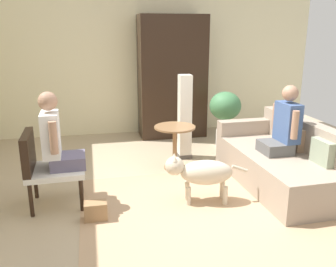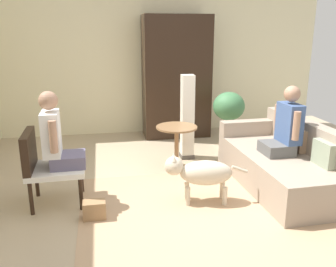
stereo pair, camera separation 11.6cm
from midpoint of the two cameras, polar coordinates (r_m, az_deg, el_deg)
ground_plane at (r=4.22m, az=5.60°, el=-10.63°), size 7.43×7.43×0.00m
back_wall at (r=6.87m, az=-1.51°, el=12.31°), size 6.30×0.12×2.90m
area_rug at (r=3.99m, az=8.11°, el=-12.27°), size 2.83×2.37×0.01m
couch at (r=4.76m, az=18.38°, el=-4.47°), size 0.96×1.95×0.80m
armchair at (r=4.17m, az=-18.14°, el=-4.38°), size 0.63×0.57×0.84m
person_on_couch at (r=4.59m, az=18.76°, el=0.99°), size 0.41×0.52×0.83m
person_on_armchair at (r=4.07m, az=-16.42°, el=-0.57°), size 0.45×0.50×0.84m
round_end_table at (r=5.01m, az=2.03°, el=-0.93°), size 0.57×0.57×0.62m
dog at (r=4.07m, az=6.02°, el=-6.15°), size 0.92×0.38×0.57m
potted_plant at (r=5.99m, az=10.09°, el=3.50°), size 0.51×0.51×0.93m
column_lamp at (r=5.41m, az=3.67°, el=2.48°), size 0.20×0.20×1.27m
armoire_cabinet at (r=6.56m, az=1.82°, el=8.86°), size 1.18×0.56×2.15m
handbag at (r=3.88m, az=-10.67°, el=-11.76°), size 0.23×0.15×0.19m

